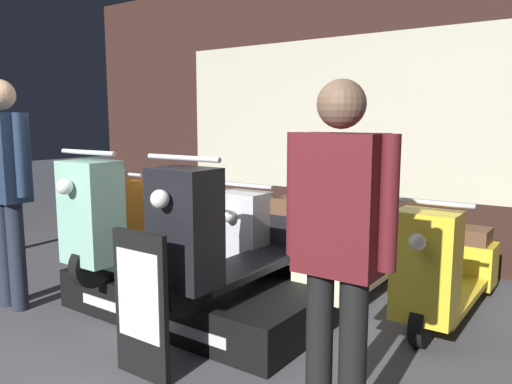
% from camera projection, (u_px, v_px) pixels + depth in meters
% --- Properties ---
extents(ground_plane, '(30.00, 30.00, 0.00)m').
position_uv_depth(ground_plane, '(109.00, 377.00, 2.95)').
color(ground_plane, '#4C4C51').
extents(shop_wall_back, '(8.27, 0.09, 3.20)m').
position_uv_depth(shop_wall_back, '(355.00, 111.00, 5.45)').
color(shop_wall_back, '#331E19').
rests_on(shop_wall_back, ground_plane).
extents(display_platform, '(2.03, 1.19, 0.30)m').
position_uv_depth(display_platform, '(203.00, 292.00, 3.94)').
color(display_platform, black).
rests_on(display_platform, ground_plane).
extents(scooter_display_left, '(0.57, 1.78, 0.99)m').
position_uv_depth(scooter_display_left, '(153.00, 221.00, 4.07)').
color(scooter_display_left, black).
rests_on(scooter_display_left, display_platform).
extents(scooter_display_right, '(0.57, 1.78, 0.99)m').
position_uv_depth(scooter_display_right, '(243.00, 236.00, 3.54)').
color(scooter_display_right, black).
rests_on(scooter_display_right, display_platform).
extents(scooter_backrow_0, '(0.57, 1.78, 0.99)m').
position_uv_depth(scooter_backrow_0, '(167.00, 222.00, 5.51)').
color(scooter_backrow_0, black).
rests_on(scooter_backrow_0, ground_plane).
extents(scooter_backrow_1, '(0.57, 1.78, 0.99)m').
position_uv_depth(scooter_backrow_1, '(219.00, 231.00, 5.08)').
color(scooter_backrow_1, black).
rests_on(scooter_backrow_1, ground_plane).
extents(scooter_backrow_2, '(0.57, 1.78, 0.99)m').
position_uv_depth(scooter_backrow_2, '(281.00, 241.00, 4.65)').
color(scooter_backrow_2, black).
rests_on(scooter_backrow_2, ground_plane).
extents(scooter_backrow_3, '(0.57, 1.78, 0.99)m').
position_uv_depth(scooter_backrow_3, '(356.00, 254.00, 4.22)').
color(scooter_backrow_3, black).
rests_on(scooter_backrow_3, ground_plane).
extents(scooter_backrow_4, '(0.57, 1.78, 0.99)m').
position_uv_depth(scooter_backrow_4, '(448.00, 269.00, 3.79)').
color(scooter_backrow_4, black).
rests_on(scooter_backrow_4, ground_plane).
extents(person_left_browsing, '(0.56, 0.24, 1.81)m').
position_uv_depth(person_left_browsing, '(5.00, 176.00, 3.89)').
color(person_left_browsing, '#232838').
rests_on(person_left_browsing, ground_plane).
extents(person_right_browsing, '(0.54, 0.22, 1.68)m').
position_uv_depth(person_right_browsing, '(338.00, 237.00, 2.27)').
color(person_right_browsing, black).
rests_on(person_right_browsing, ground_plane).
extents(price_sign_board, '(0.41, 0.04, 0.88)m').
position_uv_depth(price_sign_board, '(141.00, 305.00, 2.88)').
color(price_sign_board, black).
rests_on(price_sign_board, ground_plane).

